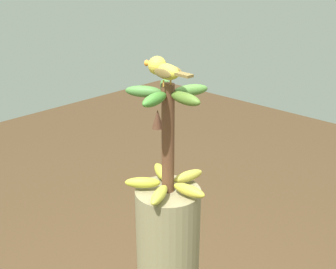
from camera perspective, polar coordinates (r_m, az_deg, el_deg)
banana_bunch at (r=1.31m, az=-0.06°, el=-0.62°), size 0.27×0.27×0.36m
perched_bird at (r=1.23m, az=-0.69°, el=8.78°), size 0.18×0.06×0.08m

